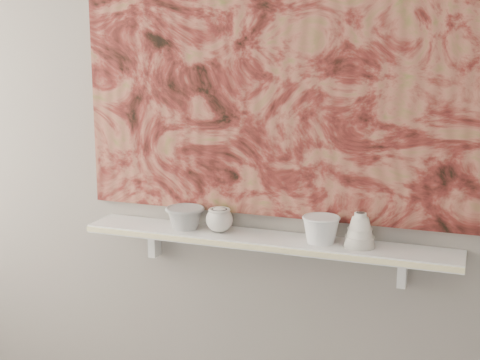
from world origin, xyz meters
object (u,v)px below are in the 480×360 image
at_px(shelf, 265,241).
at_px(cup_cream, 219,220).
at_px(bowl_grey, 185,217).
at_px(painting, 274,67).
at_px(bell_vessel, 360,230).
at_px(bowl_white, 321,229).

relative_size(shelf, cup_cream, 13.66).
xyz_separation_m(bowl_grey, cup_cream, (0.14, 0.00, 0.00)).
xyz_separation_m(painting, bell_vessel, (0.34, -0.08, -0.55)).
relative_size(shelf, bowl_white, 10.41).
bearing_deg(bowl_grey, shelf, 0.00).
distance_m(shelf, bowl_white, 0.22).
height_order(bowl_grey, bowl_white, bowl_white).
distance_m(shelf, cup_cream, 0.19).
distance_m(shelf, painting, 0.63).
xyz_separation_m(cup_cream, bowl_white, (0.39, 0.00, 0.00)).
height_order(cup_cream, bell_vessel, bell_vessel).
relative_size(shelf, bell_vessel, 11.45).
bearing_deg(bell_vessel, bowl_white, 180.00).
relative_size(cup_cream, bowl_white, 0.76).
bearing_deg(painting, bowl_grey, -165.98).
bearing_deg(shelf, bowl_white, 0.00).
distance_m(painting, cup_cream, 0.60).
bearing_deg(bowl_white, cup_cream, 180.00).
xyz_separation_m(bell_vessel, bowl_white, (-0.14, 0.00, -0.01)).
distance_m(shelf, bowl_grey, 0.33).
relative_size(painting, bell_vessel, 12.27).
height_order(cup_cream, bowl_white, bowl_white).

